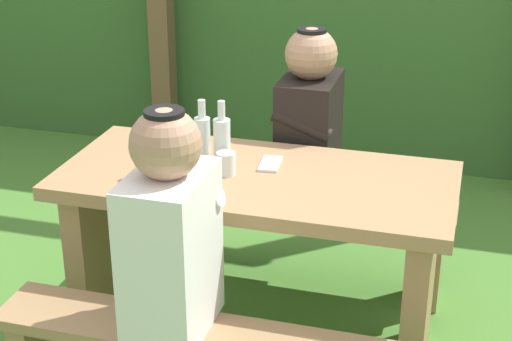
{
  "coord_description": "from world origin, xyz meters",
  "views": [
    {
      "loc": [
        0.71,
        -2.49,
        1.86
      ],
      "look_at": [
        0.0,
        0.0,
        0.75
      ],
      "focal_mm": 56.19,
      "sensor_mm": 36.0,
      "label": 1
    }
  ],
  "objects": [
    {
      "name": "person_white_shirt",
      "position": [
        -0.11,
        -0.53,
        0.76
      ],
      "size": [
        0.25,
        0.35,
        0.72
      ],
      "color": "white",
      "rests_on": "bench_near"
    },
    {
      "name": "bottle_center",
      "position": [
        -0.28,
        -0.06,
        0.84
      ],
      "size": [
        0.06,
        0.06,
        0.24
      ],
      "color": "silver",
      "rests_on": "picnic_table"
    },
    {
      "name": "drinking_glass",
      "position": [
        -0.1,
        -0.03,
        0.78
      ],
      "size": [
        0.07,
        0.07,
        0.08
      ],
      "primitive_type": "cylinder",
      "color": "silver",
      "rests_on": "picnic_table"
    },
    {
      "name": "cell_phone",
      "position": [
        0.03,
        0.09,
        0.74
      ],
      "size": [
        0.08,
        0.15,
        0.01
      ],
      "primitive_type": "cube",
      "rotation": [
        0.0,
        0.0,
        0.09
      ],
      "color": "silver",
      "rests_on": "picnic_table"
    },
    {
      "name": "bottle_right",
      "position": [
        -0.23,
        0.08,
        0.83
      ],
      "size": [
        0.06,
        0.06,
        0.23
      ],
      "color": "silver",
      "rests_on": "picnic_table"
    },
    {
      "name": "person_black_coat",
      "position": [
        0.07,
        0.53,
        0.76
      ],
      "size": [
        0.25,
        0.35,
        0.72
      ],
      "color": "black",
      "rests_on": "bench_far"
    },
    {
      "name": "picnic_table",
      "position": [
        0.0,
        0.0,
        0.5
      ],
      "size": [
        1.4,
        0.64,
        0.74
      ],
      "color": "#9E7A51",
      "rests_on": "ground_plane"
    },
    {
      "name": "bench_far",
      "position": [
        0.0,
        0.54,
        0.31
      ],
      "size": [
        1.4,
        0.24,
        0.42
      ],
      "color": "#9E7A51",
      "rests_on": "ground_plane"
    },
    {
      "name": "bottle_left",
      "position": [
        -0.14,
        0.04,
        0.83
      ],
      "size": [
        0.06,
        0.06,
        0.24
      ],
      "color": "silver",
      "rests_on": "picnic_table"
    },
    {
      "name": "hedge_backdrop",
      "position": [
        0.0,
        2.28,
        0.87
      ],
      "size": [
        6.4,
        0.67,
        1.75
      ],
      "primitive_type": "cube",
      "color": "#37622B",
      "rests_on": "ground_plane"
    }
  ]
}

